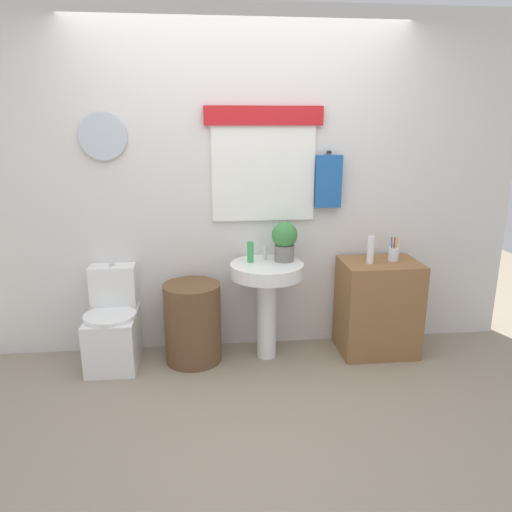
# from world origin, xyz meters

# --- Properties ---
(ground_plane) EXTENTS (8.00, 8.00, 0.00)m
(ground_plane) POSITION_xyz_m (0.00, 0.00, 0.00)
(ground_plane) COLOR gray
(back_wall) EXTENTS (4.40, 0.18, 2.60)m
(back_wall) POSITION_xyz_m (0.00, 1.15, 1.31)
(back_wall) COLOR silver
(back_wall) RESTS_ON ground_plane
(toilet) EXTENTS (0.38, 0.51, 0.75)m
(toilet) POSITION_xyz_m (-1.00, 0.88, 0.29)
(toilet) COLOR white
(toilet) RESTS_ON ground_plane
(laundry_hamper) EXTENTS (0.43, 0.43, 0.61)m
(laundry_hamper) POSITION_xyz_m (-0.40, 0.85, 0.31)
(laundry_hamper) COLOR brown
(laundry_hamper) RESTS_ON ground_plane
(pedestal_sink) EXTENTS (0.55, 0.55, 0.76)m
(pedestal_sink) POSITION_xyz_m (0.17, 0.85, 0.59)
(pedestal_sink) COLOR white
(pedestal_sink) RESTS_ON ground_plane
(faucet) EXTENTS (0.03, 0.03, 0.10)m
(faucet) POSITION_xyz_m (0.17, 0.97, 0.81)
(faucet) COLOR silver
(faucet) RESTS_ON pedestal_sink
(wooden_cabinet) EXTENTS (0.59, 0.44, 0.75)m
(wooden_cabinet) POSITION_xyz_m (1.05, 0.85, 0.37)
(wooden_cabinet) COLOR olive
(wooden_cabinet) RESTS_ON ground_plane
(soap_bottle) EXTENTS (0.05, 0.05, 0.16)m
(soap_bottle) POSITION_xyz_m (0.05, 0.90, 0.84)
(soap_bottle) COLOR green
(soap_bottle) RESTS_ON pedestal_sink
(potted_plant) EXTENTS (0.20, 0.20, 0.30)m
(potted_plant) POSITION_xyz_m (0.31, 0.91, 0.92)
(potted_plant) COLOR slate
(potted_plant) RESTS_ON pedestal_sink
(lotion_bottle) EXTENTS (0.05, 0.05, 0.21)m
(lotion_bottle) POSITION_xyz_m (0.95, 0.81, 0.85)
(lotion_bottle) COLOR white
(lotion_bottle) RESTS_ON wooden_cabinet
(toothbrush_cup) EXTENTS (0.08, 0.08, 0.19)m
(toothbrush_cup) POSITION_xyz_m (1.16, 0.87, 0.80)
(toothbrush_cup) COLOR silver
(toothbrush_cup) RESTS_ON wooden_cabinet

